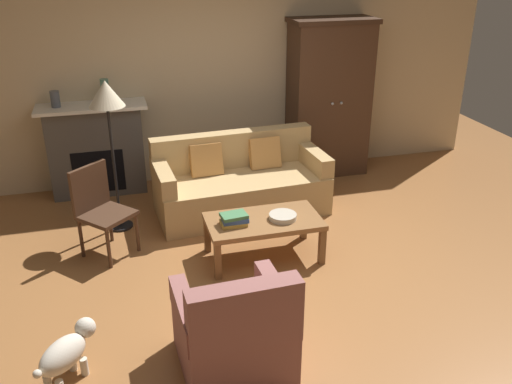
# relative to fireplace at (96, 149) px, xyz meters

# --- Properties ---
(ground_plane) EXTENTS (9.60, 9.60, 0.00)m
(ground_plane) POSITION_rel_fireplace_xyz_m (1.55, -2.30, -0.57)
(ground_plane) COLOR #9E6638
(back_wall) EXTENTS (7.20, 0.10, 2.80)m
(back_wall) POSITION_rel_fireplace_xyz_m (1.55, 0.25, 0.83)
(back_wall) COLOR beige
(back_wall) RESTS_ON ground
(fireplace) EXTENTS (1.26, 0.48, 1.12)m
(fireplace) POSITION_rel_fireplace_xyz_m (0.00, 0.00, 0.00)
(fireplace) COLOR #4C4947
(fireplace) RESTS_ON ground
(armoire) EXTENTS (1.06, 0.57, 2.01)m
(armoire) POSITION_rel_fireplace_xyz_m (2.95, -0.08, 0.44)
(armoire) COLOR #472D1E
(armoire) RESTS_ON ground
(couch) EXTENTS (1.96, 0.96, 0.86)m
(couch) POSITION_rel_fireplace_xyz_m (1.55, -0.94, -0.25)
(couch) COLOR tan
(couch) RESTS_ON ground
(coffee_table) EXTENTS (1.10, 0.60, 0.42)m
(coffee_table) POSITION_rel_fireplace_xyz_m (1.52, -2.03, -0.20)
(coffee_table) COLOR olive
(coffee_table) RESTS_ON ground
(fruit_bowl) EXTENTS (0.27, 0.27, 0.05)m
(fruit_bowl) POSITION_rel_fireplace_xyz_m (1.70, -2.08, -0.12)
(fruit_bowl) COLOR beige
(fruit_bowl) RESTS_ON coffee_table
(book_stack) EXTENTS (0.26, 0.20, 0.11)m
(book_stack) POSITION_rel_fireplace_xyz_m (1.22, -2.07, -0.09)
(book_stack) COLOR gold
(book_stack) RESTS_ON coffee_table
(mantel_vase_slate) EXTENTS (0.10, 0.10, 0.19)m
(mantel_vase_slate) POSITION_rel_fireplace_xyz_m (-0.38, -0.02, 0.64)
(mantel_vase_slate) COLOR #565B66
(mantel_vase_slate) RESTS_ON fireplace
(mantel_vase_jade) EXTENTS (0.10, 0.10, 0.29)m
(mantel_vase_jade) POSITION_rel_fireplace_xyz_m (0.18, -0.02, 0.70)
(mantel_vase_jade) COLOR slate
(mantel_vase_jade) RESTS_ON fireplace
(armchair_near_left) EXTENTS (0.81, 0.80, 0.88)m
(armchair_near_left) POSITION_rel_fireplace_xyz_m (0.89, -3.48, -0.25)
(armchair_near_left) COLOR #935B56
(armchair_near_left) RESTS_ON ground
(side_chair_wooden) EXTENTS (0.62, 0.62, 0.90)m
(side_chair_wooden) POSITION_rel_fireplace_xyz_m (0.01, -1.50, -0.06)
(side_chair_wooden) COLOR #472D1E
(side_chair_wooden) RESTS_ON ground
(floor_lamp) EXTENTS (0.36, 0.36, 1.61)m
(floor_lamp) POSITION_rel_fireplace_xyz_m (0.19, -1.01, 0.82)
(floor_lamp) COLOR black
(floor_lamp) RESTS_ON ground
(dog) EXTENTS (0.44, 0.47, 0.39)m
(dog) POSITION_rel_fireplace_xyz_m (-0.27, -3.29, -0.32)
(dog) COLOR beige
(dog) RESTS_ON ground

